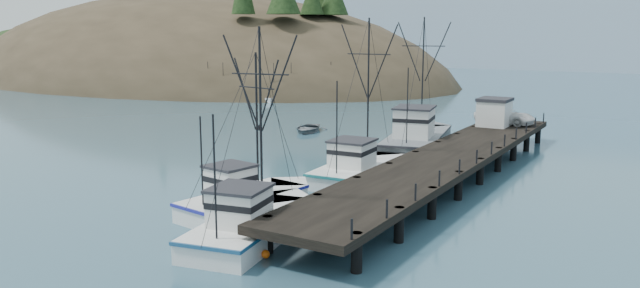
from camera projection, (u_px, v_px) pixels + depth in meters
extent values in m
plane|color=#2F5568|center=(164.00, 204.00, 41.70)|extent=(400.00, 400.00, 0.00)
cube|color=black|center=(447.00, 158.00, 47.82)|extent=(6.00, 44.00, 0.50)
cylinder|color=black|center=(268.00, 234.00, 32.39)|extent=(0.56, 0.56, 2.00)
cylinder|color=black|center=(357.00, 253.00, 29.77)|extent=(0.56, 0.56, 2.00)
cylinder|color=black|center=(317.00, 211.00, 36.61)|extent=(0.56, 0.56, 2.00)
cylinder|color=black|center=(399.00, 225.00, 33.99)|extent=(0.56, 0.56, 2.00)
cylinder|color=black|center=(357.00, 192.00, 40.83)|extent=(0.56, 0.56, 2.00)
cylinder|color=black|center=(432.00, 203.00, 38.21)|extent=(0.56, 0.56, 2.00)
cylinder|color=black|center=(389.00, 177.00, 45.05)|extent=(0.56, 0.56, 2.00)
cylinder|color=black|center=(458.00, 186.00, 42.43)|extent=(0.56, 0.56, 2.00)
cylinder|color=black|center=(415.00, 164.00, 49.27)|extent=(0.56, 0.56, 2.00)
cylinder|color=black|center=(480.00, 171.00, 46.65)|extent=(0.56, 0.56, 2.00)
cylinder|color=black|center=(438.00, 153.00, 53.49)|extent=(0.56, 0.56, 2.00)
cylinder|color=black|center=(498.00, 160.00, 50.87)|extent=(0.56, 0.56, 2.00)
cylinder|color=black|center=(457.00, 144.00, 57.71)|extent=(0.56, 0.56, 2.00)
cylinder|color=black|center=(514.00, 150.00, 55.09)|extent=(0.56, 0.56, 2.00)
cylinder|color=black|center=(473.00, 136.00, 61.93)|extent=(0.56, 0.56, 2.00)
cylinder|color=black|center=(527.00, 141.00, 59.31)|extent=(0.56, 0.56, 2.00)
cylinder|color=black|center=(487.00, 129.00, 66.15)|extent=(0.56, 0.56, 2.00)
cylinder|color=black|center=(538.00, 133.00, 63.53)|extent=(0.56, 0.56, 2.00)
ellipsoid|color=#382D1E|center=(188.00, 105.00, 143.92)|extent=(132.00, 78.00, 51.00)
ellipsoid|color=black|center=(183.00, 86.00, 149.09)|extent=(109.20, 62.40, 41.60)
ellipsoid|color=black|center=(47.00, 91.00, 156.97)|extent=(57.60, 39.60, 32.40)
cube|color=beige|center=(237.00, 88.00, 107.87)|extent=(4.00, 5.00, 2.80)
cube|color=beige|center=(225.00, 85.00, 114.27)|extent=(4.00, 5.00, 2.80)
cube|color=beige|center=(276.00, 86.00, 110.91)|extent=(4.00, 5.00, 2.80)
cube|color=#9EB2C6|center=(615.00, 69.00, 180.15)|extent=(360.00, 40.00, 26.00)
cube|color=silver|center=(463.00, 62.00, 218.01)|extent=(180.00, 25.00, 18.00)
cube|color=white|center=(332.00, 94.00, 108.97)|extent=(1.00, 3.50, 0.90)
cylinder|color=black|center=(333.00, 77.00, 108.44)|extent=(0.08, 0.08, 6.00)
cube|color=white|center=(229.00, 91.00, 113.36)|extent=(1.00, 3.50, 0.90)
cylinder|color=black|center=(229.00, 75.00, 112.83)|extent=(0.08, 0.08, 6.00)
cube|color=white|center=(274.00, 100.00, 99.28)|extent=(1.00, 3.50, 0.90)
cylinder|color=black|center=(274.00, 82.00, 98.75)|extent=(0.08, 0.08, 6.00)
cube|color=white|center=(291.00, 99.00, 100.52)|extent=(1.00, 3.50, 0.90)
cylinder|color=black|center=(291.00, 81.00, 99.99)|extent=(0.08, 0.08, 6.00)
cube|color=white|center=(195.00, 97.00, 104.24)|extent=(1.00, 3.50, 0.90)
cylinder|color=black|center=(195.00, 79.00, 103.71)|extent=(0.08, 0.08, 6.00)
cube|color=white|center=(209.00, 98.00, 102.11)|extent=(1.00, 3.50, 0.90)
cylinder|color=black|center=(208.00, 80.00, 101.58)|extent=(0.08, 0.08, 6.00)
cube|color=white|center=(224.00, 99.00, 100.84)|extent=(1.00, 3.50, 0.90)
cylinder|color=black|center=(223.00, 81.00, 100.31)|extent=(0.08, 0.08, 6.00)
cube|color=white|center=(331.00, 98.00, 102.49)|extent=(1.00, 3.50, 0.90)
cylinder|color=black|center=(331.00, 80.00, 101.96)|extent=(0.08, 0.08, 6.00)
cube|color=white|center=(232.00, 92.00, 111.54)|extent=(1.00, 3.50, 0.90)
cylinder|color=black|center=(231.00, 76.00, 111.01)|extent=(0.08, 0.08, 6.00)
cube|color=white|center=(296.00, 97.00, 103.91)|extent=(1.00, 3.50, 0.90)
cylinder|color=black|center=(296.00, 79.00, 103.38)|extent=(0.08, 0.08, 6.00)
cube|color=white|center=(251.00, 231.00, 34.65)|extent=(5.60, 10.37, 1.60)
cube|color=white|center=(286.00, 208.00, 39.19)|extent=(3.77, 3.77, 1.60)
cube|color=navy|center=(251.00, 219.00, 34.52)|extent=(5.73, 10.64, 0.18)
cube|color=silver|center=(240.00, 207.00, 33.17)|extent=(3.16, 3.23, 1.90)
cube|color=#26262B|center=(239.00, 188.00, 32.98)|extent=(3.43, 3.52, 0.16)
cylinder|color=black|center=(261.00, 121.00, 34.95)|extent=(0.14, 0.14, 10.41)
cylinder|color=black|center=(215.00, 178.00, 30.44)|extent=(0.10, 0.10, 6.25)
cube|color=white|center=(244.00, 206.00, 39.60)|extent=(4.69, 8.93, 1.60)
cube|color=white|center=(289.00, 192.00, 42.82)|extent=(3.39, 3.39, 1.60)
cube|color=navy|center=(243.00, 195.00, 39.47)|extent=(4.79, 9.16, 0.18)
cube|color=silver|center=(230.00, 182.00, 38.45)|extent=(2.74, 2.74, 1.90)
cube|color=#26262B|center=(230.00, 166.00, 38.26)|extent=(2.98, 2.99, 0.16)
cylinder|color=black|center=(257.00, 122.00, 39.63)|extent=(0.14, 0.14, 8.83)
cylinder|color=black|center=(202.00, 161.00, 36.49)|extent=(0.10, 0.10, 5.30)
cube|color=white|center=(359.00, 173.00, 48.61)|extent=(4.60, 10.61, 1.60)
cube|color=white|center=(384.00, 161.00, 53.15)|extent=(4.00, 4.00, 1.60)
cube|color=#1B6A6F|center=(359.00, 164.00, 48.49)|extent=(4.69, 10.88, 0.18)
cube|color=silver|center=(352.00, 154.00, 47.13)|extent=(2.97, 3.09, 1.90)
cube|color=#26262B|center=(352.00, 140.00, 46.94)|extent=(3.22, 3.37, 0.16)
cylinder|color=black|center=(368.00, 90.00, 48.85)|extent=(0.14, 0.14, 11.11)
cylinder|color=black|center=(337.00, 128.00, 44.37)|extent=(0.10, 0.10, 6.66)
cube|color=slate|center=(417.00, 145.00, 58.35)|extent=(7.00, 13.60, 2.20)
cube|color=slate|center=(429.00, 135.00, 64.37)|extent=(4.41, 4.41, 2.20)
cube|color=black|center=(417.00, 135.00, 58.17)|extent=(7.15, 13.95, 0.18)
cube|color=silver|center=(414.00, 123.00, 56.37)|extent=(3.82, 4.21, 2.60)
cube|color=#26262B|center=(415.00, 107.00, 56.12)|extent=(4.15, 4.59, 0.16)
cylinder|color=black|center=(423.00, 75.00, 59.02)|extent=(0.14, 0.14, 10.76)
cylinder|color=black|center=(407.00, 106.00, 52.93)|extent=(0.10, 0.10, 6.45)
cube|color=silver|center=(494.00, 114.00, 61.62)|extent=(2.80, 3.00, 2.50)
cube|color=#26262B|center=(495.00, 99.00, 61.37)|extent=(3.00, 3.20, 0.30)
imported|color=silver|center=(505.00, 116.00, 62.98)|extent=(6.19, 3.31, 1.65)
imported|color=slate|center=(308.00, 132.00, 70.74)|extent=(5.21, 6.22, 1.10)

